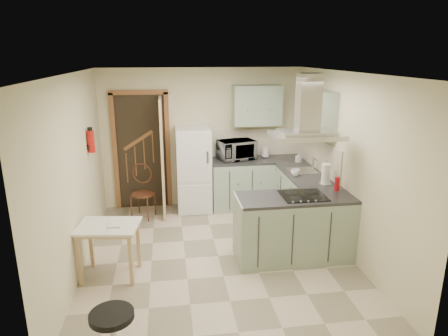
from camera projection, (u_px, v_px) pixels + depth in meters
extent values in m
plane|color=beige|center=(218.00, 256.00, 5.59)|extent=(4.20, 4.20, 0.00)
plane|color=silver|center=(217.00, 73.00, 4.90)|extent=(4.20, 4.20, 0.00)
plane|color=beige|center=(203.00, 138.00, 7.24)|extent=(3.60, 0.00, 3.60)
plane|color=beige|center=(75.00, 176.00, 4.99)|extent=(0.00, 4.20, 4.20)
plane|color=beige|center=(347.00, 165.00, 5.49)|extent=(0.00, 4.20, 4.20)
cube|color=brown|center=(142.00, 151.00, 7.11)|extent=(1.10, 0.12, 2.10)
cube|color=white|center=(194.00, 170.00, 7.06)|extent=(0.60, 0.60, 1.50)
cube|color=#9EB2A0|center=(241.00, 183.00, 7.27)|extent=(1.08, 0.60, 0.90)
cube|color=#9EB2A0|center=(297.00, 194.00, 6.74)|extent=(0.60, 1.95, 0.90)
cube|color=beige|center=(255.00, 142.00, 7.39)|extent=(1.68, 0.02, 0.50)
cube|color=#9EB2A0|center=(257.00, 105.00, 7.04)|extent=(0.85, 0.35, 0.70)
cube|color=#9EB2A0|center=(315.00, 113.00, 6.11)|extent=(0.35, 0.90, 0.70)
cube|color=#9EB2A0|center=(294.00, 227.00, 5.43)|extent=(1.55, 0.65, 0.90)
cube|color=black|center=(303.00, 196.00, 5.32)|extent=(0.58, 0.50, 0.01)
cube|color=silver|center=(307.00, 136.00, 5.10)|extent=(0.90, 0.55, 0.10)
cube|color=silver|center=(302.00, 171.00, 6.45)|extent=(0.45, 0.40, 0.01)
cylinder|color=#B2140F|center=(91.00, 142.00, 5.79)|extent=(0.10, 0.10, 0.32)
cube|color=#DDCD88|center=(110.00, 251.00, 5.01)|extent=(0.82, 0.66, 0.70)
cube|color=#4F2B1A|center=(143.00, 194.00, 6.79)|extent=(0.49, 0.49, 0.85)
imported|color=black|center=(236.00, 150.00, 7.13)|extent=(0.72, 0.58, 0.34)
cylinder|color=silver|center=(265.00, 152.00, 7.27)|extent=(0.19, 0.19, 0.21)
cube|color=orange|center=(250.00, 150.00, 7.28)|extent=(0.07, 0.17, 0.26)
imported|color=#A19FAA|center=(298.00, 157.00, 6.96)|extent=(0.10, 0.10, 0.17)
cylinder|color=white|center=(326.00, 174.00, 5.77)|extent=(0.16, 0.16, 0.31)
imported|color=white|center=(295.00, 173.00, 6.17)|extent=(0.17, 0.17, 0.11)
cylinder|color=red|center=(337.00, 184.00, 5.51)|extent=(0.08, 0.08, 0.19)
imported|color=maroon|center=(108.00, 221.00, 4.90)|extent=(0.17, 0.23, 0.10)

